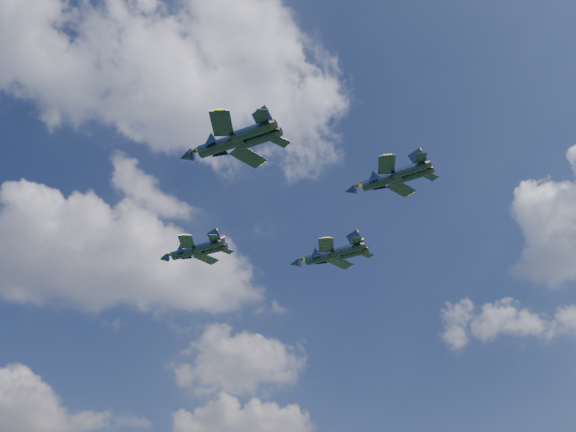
{
  "coord_description": "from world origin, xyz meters",
  "views": [
    {
      "loc": [
        -22.44,
        -74.94,
        10.29
      ],
      "look_at": [
        -4.9,
        1.28,
        63.16
      ],
      "focal_mm": 35.0,
      "sensor_mm": 36.0,
      "label": 1
    }
  ],
  "objects_px": {
    "jet_right": "(321,257)",
    "jet_left": "(219,146)",
    "jet_lead": "(186,253)",
    "jet_slot": "(379,181)"
  },
  "relations": [
    {
      "from": "jet_lead",
      "to": "jet_right",
      "type": "bearing_deg",
      "value": -52.39
    },
    {
      "from": "jet_left",
      "to": "jet_right",
      "type": "bearing_deg",
      "value": -2.33
    },
    {
      "from": "jet_lead",
      "to": "jet_slot",
      "type": "distance_m",
      "value": 38.66
    },
    {
      "from": "jet_right",
      "to": "jet_left",
      "type": "bearing_deg",
      "value": 178.84
    },
    {
      "from": "jet_lead",
      "to": "jet_slot",
      "type": "height_order",
      "value": "jet_slot"
    },
    {
      "from": "jet_left",
      "to": "jet_lead",
      "type": "bearing_deg",
      "value": 43.05
    },
    {
      "from": "jet_slot",
      "to": "jet_left",
      "type": "bearing_deg",
      "value": 131.68
    },
    {
      "from": "jet_lead",
      "to": "jet_right",
      "type": "xyz_separation_m",
      "value": [
        25.86,
        0.23,
        2.55
      ]
    },
    {
      "from": "jet_lead",
      "to": "jet_slot",
      "type": "relative_size",
      "value": 1.03
    },
    {
      "from": "jet_right",
      "to": "jet_slot",
      "type": "bearing_deg",
      "value": -137.77
    }
  ]
}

